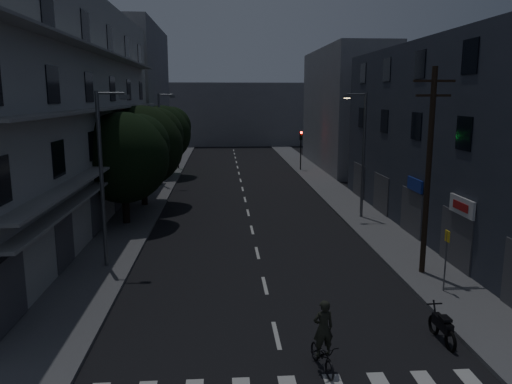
{
  "coord_description": "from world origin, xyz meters",
  "views": [
    {
      "loc": [
        -1.76,
        -13.5,
        7.92
      ],
      "look_at": [
        0.0,
        12.0,
        3.0
      ],
      "focal_mm": 35.0,
      "sensor_mm": 36.0,
      "label": 1
    }
  ],
  "objects": [
    {
      "name": "street_lamp_right",
      "position": [
        7.21,
        17.81,
        4.6
      ],
      "size": [
        1.51,
        0.25,
        8.0
      ],
      "color": "#57595E",
      "rests_on": "sidewalk_right"
    },
    {
      "name": "sidewalk_right",
      "position": [
        7.5,
        25.0,
        0.07
      ],
      "size": [
        3.0,
        90.0,
        0.15
      ],
      "primitive_type": "cube",
      "color": "#565659",
      "rests_on": "ground"
    },
    {
      "name": "bus_stop_sign",
      "position": [
        7.16,
        5.06,
        1.89
      ],
      "size": [
        0.06,
        0.35,
        2.52
      ],
      "color": "#595B60",
      "rests_on": "sidewalk_right"
    },
    {
      "name": "building_far_end",
      "position": [
        0.0,
        70.0,
        5.0
      ],
      "size": [
        24.0,
        8.0,
        10.0
      ],
      "primitive_type": "cube",
      "color": "slate",
      "rests_on": "ground"
    },
    {
      "name": "ground",
      "position": [
        0.0,
        25.0,
        0.0
      ],
      "size": [
        160.0,
        160.0,
        0.0
      ],
      "primitive_type": "plane",
      "color": "black",
      "rests_on": "ground"
    },
    {
      "name": "cyclist",
      "position": [
        1.12,
        -0.22,
        0.73
      ],
      "size": [
        0.91,
        1.79,
        2.17
      ],
      "rotation": [
        0.0,
        0.0,
        0.19
      ],
      "color": "black",
      "rests_on": "ground"
    },
    {
      "name": "traffic_signal_far_right",
      "position": [
        6.66,
        39.09,
        3.1
      ],
      "size": [
        0.28,
        0.37,
        4.1
      ],
      "color": "black",
      "rests_on": "sidewalk_right"
    },
    {
      "name": "building_left",
      "position": [
        -11.98,
        18.0,
        6.99
      ],
      "size": [
        7.0,
        36.0,
        14.0
      ],
      "color": "#A5A6A1",
      "rests_on": "ground"
    },
    {
      "name": "traffic_signal_far_left",
      "position": [
        -6.53,
        41.12,
        3.1
      ],
      "size": [
        0.28,
        0.37,
        4.1
      ],
      "color": "black",
      "rests_on": "sidewalk_left"
    },
    {
      "name": "tree_far",
      "position": [
        -7.51,
        36.16,
        4.48
      ],
      "size": [
        5.59,
        5.59,
        6.91
      ],
      "color": "black",
      "rests_on": "sidewalk_left"
    },
    {
      "name": "street_lamp_left_near",
      "position": [
        -7.09,
        9.19,
        4.6
      ],
      "size": [
        1.51,
        0.25,
        8.0
      ],
      "color": "#575B5E",
      "rests_on": "sidewalk_left"
    },
    {
      "name": "street_lamp_left_far",
      "position": [
        -7.01,
        30.58,
        4.6
      ],
      "size": [
        1.51,
        0.25,
        8.0
      ],
      "color": "#5A5D61",
      "rests_on": "sidewalk_left"
    },
    {
      "name": "building_right",
      "position": [
        11.99,
        14.0,
        5.5
      ],
      "size": [
        6.19,
        28.0,
        11.0
      ],
      "color": "#2C303C",
      "rests_on": "ground"
    },
    {
      "name": "lane_markings",
      "position": [
        0.0,
        31.25,
        0.01
      ],
      "size": [
        0.15,
        60.5,
        0.01
      ],
      "color": "beige",
      "rests_on": "ground"
    },
    {
      "name": "sidewalk_left",
      "position": [
        -7.5,
        25.0,
        0.07
      ],
      "size": [
        3.0,
        90.0,
        0.15
      ],
      "primitive_type": "cube",
      "color": "#565659",
      "rests_on": "ground"
    },
    {
      "name": "motorcycle",
      "position": [
        5.37,
        1.23,
        0.47
      ],
      "size": [
        0.54,
        1.87,
        1.2
      ],
      "rotation": [
        0.0,
        0.0,
        0.04
      ],
      "color": "black",
      "rests_on": "ground"
    },
    {
      "name": "tree_mid",
      "position": [
        -7.35,
        22.6,
        4.62
      ],
      "size": [
        5.81,
        5.81,
        7.15
      ],
      "color": "black",
      "rests_on": "sidewalk_left"
    },
    {
      "name": "tree_near",
      "position": [
        -7.69,
        17.26,
        4.44
      ],
      "size": [
        5.57,
        5.57,
        6.86
      ],
      "color": "black",
      "rests_on": "sidewalk_left"
    },
    {
      "name": "utility_pole",
      "position": [
        7.17,
        7.3,
        4.87
      ],
      "size": [
        1.8,
        0.24,
        9.0
      ],
      "color": "black",
      "rests_on": "sidewalk_right"
    },
    {
      "name": "building_far_left",
      "position": [
        -12.0,
        48.0,
        8.0
      ],
      "size": [
        6.0,
        20.0,
        16.0
      ],
      "primitive_type": "cube",
      "color": "slate",
      "rests_on": "ground"
    },
    {
      "name": "building_far_right",
      "position": [
        12.0,
        42.0,
        6.5
      ],
      "size": [
        6.0,
        20.0,
        13.0
      ],
      "primitive_type": "cube",
      "color": "slate",
      "rests_on": "ground"
    }
  ]
}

